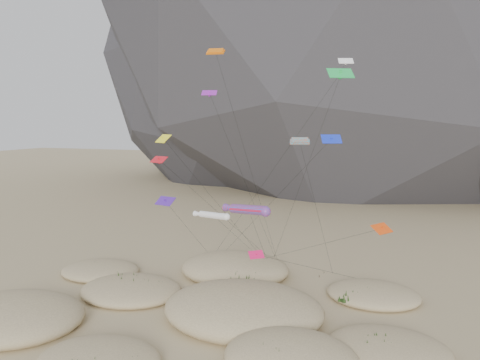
{
  "coord_description": "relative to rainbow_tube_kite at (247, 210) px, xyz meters",
  "views": [
    {
      "loc": [
        19.09,
        -40.62,
        21.02
      ],
      "look_at": [
        0.05,
        12.0,
        13.89
      ],
      "focal_mm": 35.0,
      "sensor_mm": 36.0,
      "label": 1
    }
  ],
  "objects": [
    {
      "name": "white_tube_kite",
      "position": [
        -3.22,
        -2.79,
        -0.38
      ],
      "size": [
        5.6,
        18.84,
        10.97
      ],
      "color": "white",
      "rests_on": "ground"
    },
    {
      "name": "dune_grass",
      "position": [
        -3.92,
        -6.39,
        -9.89
      ],
      "size": [
        40.31,
        29.85,
        1.41
      ],
      "color": "black",
      "rests_on": "ground"
    },
    {
      "name": "delta_kites",
      "position": [
        0.92,
        0.57,
        6.65
      ],
      "size": [
        29.61,
        19.26,
        28.07
      ],
      "color": "white",
      "rests_on": "ground"
    },
    {
      "name": "dunes",
      "position": [
        -3.97,
        -5.55,
        -9.97
      ],
      "size": [
        50.23,
        37.94,
        4.33
      ],
      "color": "#CCB789",
      "rests_on": "ground"
    },
    {
      "name": "ground",
      "position": [
        -1.64,
        -9.98,
        -10.74
      ],
      "size": [
        500.0,
        500.0,
        0.0
      ],
      "primitive_type": "plane",
      "color": "#CCB789",
      "rests_on": "ground"
    },
    {
      "name": "orange_parafoil",
      "position": [
        -5.39,
        4.11,
        18.21
      ],
      "size": [
        6.5,
        11.41,
        29.9
      ],
      "color": "#D9630B",
      "rests_on": "ground"
    },
    {
      "name": "kite_stakes",
      "position": [
        0.23,
        11.88,
        -10.59
      ],
      "size": [
        23.29,
        3.15,
        0.3
      ],
      "color": "#3F2D1E",
      "rests_on": "ground"
    },
    {
      "name": "rainbow_tube_kite",
      "position": [
        0.0,
        0.0,
        0.0
      ],
      "size": [
        7.33,
        14.84,
        11.66
      ],
      "color": "red",
      "rests_on": "ground"
    },
    {
      "name": "multi_parafoil",
      "position": [
        5.43,
        3.39,
        7.69
      ],
      "size": [
        4.1,
        10.01,
        19.08
      ],
      "color": "#E04817",
      "rests_on": "ground"
    }
  ]
}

